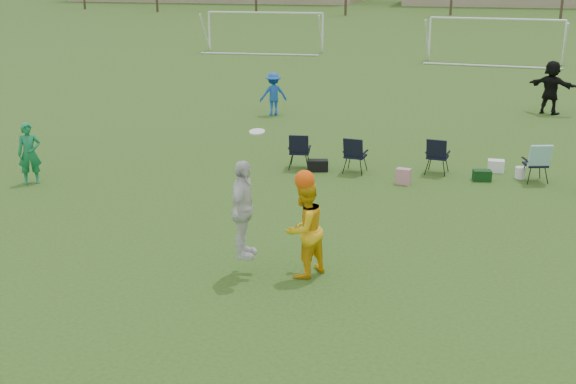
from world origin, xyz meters
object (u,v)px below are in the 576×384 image
(fielder_green_near, at_px, (29,153))
(center_contest, at_px, (278,220))
(fielder_black, at_px, (551,87))
(goal_mid, at_px, (496,28))
(goal_left, at_px, (265,20))
(fielder_blue, at_px, (273,94))

(fielder_green_near, height_order, center_contest, center_contest)
(fielder_black, xyz_separation_m, goal_mid, (-1.79, 14.67, 0.94))
(fielder_black, height_order, goal_left, goal_left)
(goal_left, bearing_deg, fielder_blue, -77.97)
(fielder_green_near, xyz_separation_m, goal_left, (-2.36, 29.31, 1.15))
(fielder_black, distance_m, center_contest, 17.57)
(center_contest, bearing_deg, fielder_blue, 105.92)
(fielder_black, relative_size, goal_mid, 0.27)
(center_contest, bearing_deg, goal_left, 106.57)
(fielder_blue, relative_size, goal_mid, 0.21)
(goal_mid, bearing_deg, fielder_green_near, -109.09)
(fielder_blue, bearing_deg, center_contest, 77.52)
(goal_left, distance_m, goal_mid, 14.14)
(fielder_blue, distance_m, center_contest, 14.34)
(fielder_blue, xyz_separation_m, center_contest, (3.93, -13.78, 0.27))
(fielder_green_near, distance_m, fielder_black, 18.44)
(fielder_black, relative_size, goal_left, 0.27)
(fielder_green_near, distance_m, fielder_blue, 10.51)
(fielder_black, bearing_deg, goal_mid, -55.06)
(goal_left, bearing_deg, fielder_black, -51.56)
(fielder_black, bearing_deg, center_contest, 98.37)
(goal_left, height_order, goal_mid, same)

